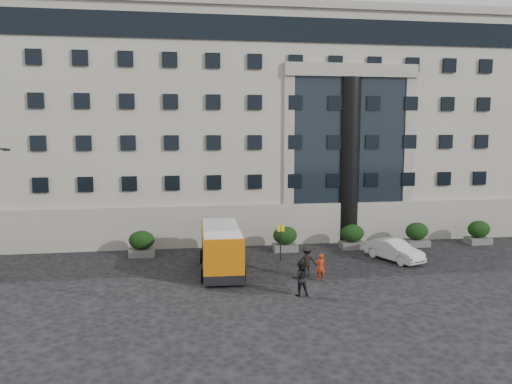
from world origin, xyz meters
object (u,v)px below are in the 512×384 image
pedestrian_b (300,278)px  minibus (221,247)px  hedge_d (352,236)px  hedge_e (417,234)px  hedge_b (215,241)px  white_taxi (394,250)px  hedge_f (479,232)px  bus_stop_sign (281,236)px  red_truck (54,216)px  hedge_c (285,239)px  pedestrian_c (307,261)px  pedestrian_a (321,267)px  hedge_a (142,243)px

pedestrian_b → minibus: bearing=-53.7°
hedge_d → hedge_e: 5.20m
hedge_e → pedestrian_b: (-11.69, -9.97, 0.04)m
hedge_b → white_taxi: size_ratio=0.42×
minibus → pedestrian_b: minibus is taller
hedge_f → minibus: bearing=-167.1°
bus_stop_sign → white_taxi: bearing=-7.3°
hedge_d → red_truck: red_truck is taller
bus_stop_sign → hedge_c: bearing=72.2°
hedge_f → red_truck: bearing=164.8°
hedge_c → hedge_e: bearing=0.0°
hedge_e → pedestrian_b: bearing=-139.5°
bus_stop_sign → pedestrian_c: size_ratio=1.31×
pedestrian_a → pedestrian_b: (-1.84, -2.41, 0.14)m
hedge_e → bus_stop_sign: bearing=-166.1°
pedestrian_a → hedge_e: bearing=-142.7°
hedge_b → hedge_e: 15.60m
pedestrian_a → white_taxi: bearing=-149.4°
bus_stop_sign → hedge_f: bearing=9.6°
red_truck → white_taxi: (25.31, -13.02, -0.82)m
hedge_c → pedestrian_b: 10.05m
hedge_e → hedge_f: size_ratio=1.00×
minibus → pedestrian_a: 6.38m
minibus → pedestrian_c: minibus is taller
hedge_d → hedge_c: bearing=180.0°
pedestrian_b → pedestrian_c: (1.26, 3.44, -0.01)m
red_truck → pedestrian_a: red_truck is taller
hedge_d → red_truck: (-23.65, 9.23, 0.62)m
hedge_a → hedge_c: same height
hedge_b → red_truck: bearing=145.1°
minibus → pedestrian_a: size_ratio=4.19×
hedge_a → minibus: 7.12m
minibus → white_taxi: bearing=6.3°
hedge_e → bus_stop_sign: (-11.30, -2.80, 0.80)m
hedge_c → pedestrian_a: 7.58m
hedge_f → pedestrian_c: 16.93m
hedge_a → pedestrian_b: (9.11, -9.97, 0.04)m
bus_stop_sign → minibus: bearing=-155.3°
pedestrian_b → hedge_d: bearing=-123.1°
hedge_c → hedge_a: bearing=180.0°
hedge_c → red_truck: size_ratio=0.31×
minibus → pedestrian_b: size_ratio=3.58×
red_truck → hedge_d: bearing=-28.1°
hedge_c → hedge_e: (10.40, 0.00, 0.00)m
hedge_c → hedge_e: same height
hedge_e → minibus: bearing=-163.0°
hedge_d → hedge_e: (5.20, 0.00, 0.00)m
hedge_a → white_taxi: bearing=-12.4°
hedge_f → hedge_d: bearing=180.0°
red_truck → hedge_c: bearing=-33.4°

